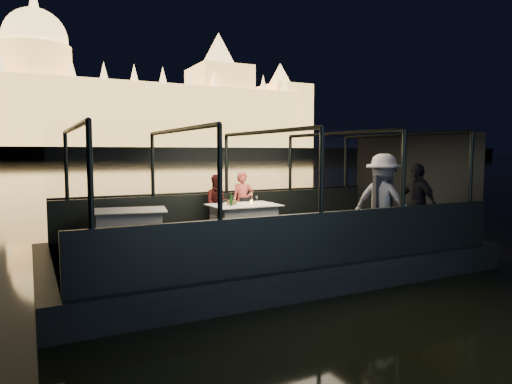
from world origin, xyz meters
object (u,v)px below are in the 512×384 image
coat_stand (381,204)px  dining_table_central (244,222)px  chair_port_right (250,214)px  passenger_stripe (383,206)px  wine_bottle (231,199)px  person_man_maroon (218,201)px  dining_table_aft (130,228)px  passenger_dark (416,203)px  chair_port_left (231,216)px  person_woman_coral (243,200)px

coat_stand → dining_table_central: bearing=132.2°
chair_port_right → passenger_stripe: 3.17m
dining_table_central → wine_bottle: size_ratio=5.23×
person_man_maroon → wine_bottle: (-0.13, -1.05, 0.17)m
wine_bottle → dining_table_central: bearing=14.7°
passenger_stripe → wine_bottle: bearing=23.3°
dining_table_aft → passenger_dark: size_ratio=0.85×
passenger_stripe → passenger_dark: (1.05, 0.16, 0.00)m
dining_table_aft → person_man_maroon: (2.16, 0.66, 0.36)m
person_man_maroon → passenger_stripe: bearing=-41.2°
chair_port_left → passenger_dark: bearing=-61.0°
person_man_maroon → passenger_dark: 4.36m
coat_stand → person_woman_coral: (-1.50, 3.11, -0.15)m
person_woman_coral → person_man_maroon: (-0.63, -0.01, 0.00)m
chair_port_left → chair_port_right: 0.57m
chair_port_left → wine_bottle: wine_bottle is taller
dining_table_central → person_woman_coral: size_ratio=1.02×
coat_stand → passenger_stripe: bearing=-44.4°
dining_table_central → wine_bottle: 0.63m
chair_port_left → chair_port_right: chair_port_right is taller
dining_table_central → chair_port_right: chair_port_right is taller
dining_table_aft → dining_table_central: bearing=-7.5°
chair_port_left → passenger_stripe: size_ratio=0.43×
dining_table_central → coat_stand: bearing=-47.8°
passenger_stripe → chair_port_left: bearing=13.3°
person_woman_coral → chair_port_right: bearing=-62.3°
wine_bottle → person_man_maroon: bearing=82.9°
dining_table_aft → chair_port_right: 2.84m
chair_port_right → person_woman_coral: (-0.03, 0.36, 0.30)m
dining_table_aft → passenger_stripe: (4.31, -2.47, 0.47)m
passenger_stripe → wine_bottle: 3.08m
chair_port_right → person_man_maroon: 0.81m
passenger_dark → chair_port_right: bearing=-134.3°
wine_bottle → passenger_stripe: bearing=-42.1°
dining_table_central → chair_port_left: (-0.10, 0.49, 0.06)m
chair_port_right → wine_bottle: size_ratio=2.96×
dining_table_aft → chair_port_right: bearing=6.1°
chair_port_left → coat_stand: bearing=-74.6°
chair_port_left → person_woman_coral: size_ratio=0.57×
coat_stand → passenger_stripe: (0.02, -0.02, -0.05)m
coat_stand → passenger_stripe: 0.06m
dining_table_aft → passenger_stripe: bearing=-29.7°
coat_stand → person_man_maroon: 3.76m
passenger_dark → wine_bottle: (-3.33, 1.91, 0.06)m
chair_port_right → passenger_stripe: passenger_stripe is taller
chair_port_left → passenger_stripe: (2.05, -2.64, 0.40)m
chair_port_left → passenger_stripe: passenger_stripe is taller
dining_table_aft → coat_stand: coat_stand is taller
dining_table_central → chair_port_left: size_ratio=1.79×
chair_port_left → person_woman_coral: 0.78m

